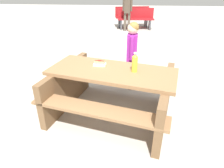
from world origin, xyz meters
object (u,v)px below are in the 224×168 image
object	(u,v)px
hotdog_tray	(100,63)
child_in_coat	(132,48)
picnic_table	(112,89)
park_bench_mid	(133,16)
soda_bottle	(135,63)
park_bench_far	(136,18)
bystander_adult	(127,5)

from	to	relation	value
hotdog_tray	child_in_coat	xyz separation A→B (m)	(-0.48, -0.73, 0.02)
picnic_table	park_bench_mid	xyz separation A→B (m)	(-0.33, -6.61, 0.00)
soda_bottle	park_bench_mid	world-z (taller)	soda_bottle
soda_bottle	hotdog_tray	xyz separation A→B (m)	(0.51, -0.18, -0.10)
picnic_table	child_in_coat	world-z (taller)	child_in_coat
hotdog_tray	park_bench_mid	bearing A→B (deg)	-94.70
park_bench_mid	park_bench_far	distance (m)	0.47
child_in_coat	bystander_adult	xyz separation A→B (m)	(0.18, -4.91, 0.19)
soda_bottle	park_bench_far	distance (m)	6.19
child_in_coat	bystander_adult	world-z (taller)	bystander_adult
park_bench_far	park_bench_mid	bearing A→B (deg)	-74.72
picnic_table	child_in_coat	xyz separation A→B (m)	(-0.29, -0.89, 0.36)
bystander_adult	park_bench_mid	bearing A→B (deg)	-105.65
bystander_adult	soda_bottle	bearing A→B (deg)	92.06
soda_bottle	park_bench_mid	bearing A→B (deg)	-90.14
child_in_coat	bystander_adult	distance (m)	4.92
hotdog_tray	bystander_adult	bearing A→B (deg)	-93.09
hotdog_tray	bystander_adult	size ratio (longest dim) A/B	0.12
park_bench_mid	bystander_adult	distance (m)	1.00
picnic_table	park_bench_mid	bearing A→B (deg)	-92.87
park_bench_far	bystander_adult	distance (m)	0.74
picnic_table	child_in_coat	size ratio (longest dim) A/B	1.66
park_bench_far	bystander_adult	world-z (taller)	bystander_adult
picnic_table	hotdog_tray	bearing A→B (deg)	-38.26
child_in_coat	bystander_adult	size ratio (longest dim) A/B	0.81
hotdog_tray	park_bench_mid	size ratio (longest dim) A/B	0.12
child_in_coat	park_bench_mid	bearing A→B (deg)	-90.46
child_in_coat	soda_bottle	bearing A→B (deg)	91.85
picnic_table	soda_bottle	xyz separation A→B (m)	(-0.31, 0.03, 0.43)
bystander_adult	park_bench_far	bearing A→B (deg)	-135.20
park_bench_mid	park_bench_far	world-z (taller)	same
soda_bottle	hotdog_tray	world-z (taller)	soda_bottle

